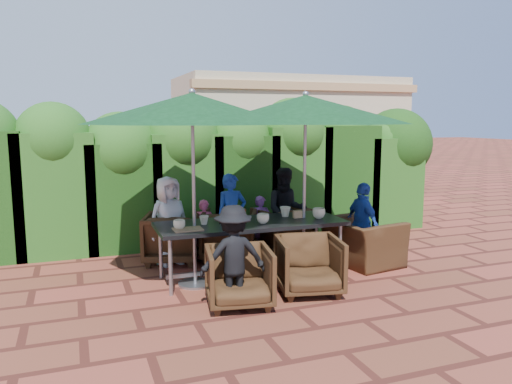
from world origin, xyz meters
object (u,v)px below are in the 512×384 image
object	(u,v)px
umbrella_left	(192,109)
umbrella_right	(305,110)
chair_near_right	(309,262)
chair_near_left	(239,274)
chair_far_left	(172,235)
chair_end_right	(362,234)
chair_far_mid	(229,232)
chair_far_right	(283,228)
dining_table	(251,227)

from	to	relation	value
umbrella_left	umbrella_right	xyz separation A→B (m)	(1.55, 0.07, 0.00)
chair_near_right	chair_near_left	bearing A→B (deg)	-161.95
chair_far_left	chair_end_right	distance (m)	2.78
chair_far_mid	chair_near_left	distance (m)	1.90
chair_far_right	chair_near_left	xyz separation A→B (m)	(-1.37, -1.91, -0.03)
chair_far_right	chair_near_right	distance (m)	1.87
chair_near_left	dining_table	bearing A→B (deg)	72.75
chair_far_mid	chair_near_left	xyz separation A→B (m)	(-0.46, -1.85, -0.04)
dining_table	umbrella_left	size ratio (longest dim) A/B	0.94
umbrella_left	chair_end_right	world-z (taller)	umbrella_left
chair_far_mid	chair_end_right	bearing A→B (deg)	175.62
chair_near_left	chair_end_right	xyz separation A→B (m)	(2.18, 0.92, 0.07)
dining_table	chair_near_left	bearing A→B (deg)	-117.17
chair_far_left	chair_end_right	world-z (taller)	chair_end_right
chair_near_left	chair_end_right	world-z (taller)	chair_end_right
dining_table	chair_near_right	world-z (taller)	chair_near_right
umbrella_right	chair_far_right	size ratio (longest dim) A/B	3.50
chair_near_right	chair_end_right	xyz separation A→B (m)	(1.26, 0.82, 0.06)
dining_table	umbrella_left	xyz separation A→B (m)	(-0.78, -0.07, 1.54)
dining_table	chair_near_left	xyz separation A→B (m)	(-0.48, -0.93, -0.31)
umbrella_right	chair_far_mid	world-z (taller)	umbrella_right
chair_far_right	chair_near_left	size ratio (longest dim) A/B	1.08
umbrella_left	umbrella_right	size ratio (longest dim) A/B	0.95
umbrella_left	chair_far_left	xyz separation A→B (m)	(-0.08, 1.13, -1.81)
chair_far_left	chair_far_mid	world-z (taller)	chair_far_mid
chair_far_left	dining_table	bearing A→B (deg)	147.26
chair_near_right	chair_end_right	world-z (taller)	chair_end_right
dining_table	chair_far_right	world-z (taller)	chair_far_right
dining_table	umbrella_left	world-z (taller)	umbrella_left
umbrella_left	chair_near_left	size ratio (longest dim) A/B	3.59
chair_far_right	chair_far_mid	bearing A→B (deg)	-7.56
chair_near_left	umbrella_left	bearing A→B (deg)	119.26
chair_far_left	chair_near_right	distance (m)	2.30
umbrella_right	chair_near_right	world-z (taller)	umbrella_right
dining_table	chair_near_right	distance (m)	0.99
chair_far_mid	dining_table	bearing A→B (deg)	115.23
chair_far_left	chair_far_right	xyz separation A→B (m)	(1.75, -0.08, -0.00)
umbrella_right	chair_far_mid	bearing A→B (deg)	130.70
chair_far_left	chair_far_mid	size ratio (longest dim) A/B	0.97
umbrella_left	chair_near_right	distance (m)	2.33
umbrella_right	chair_near_left	world-z (taller)	umbrella_right
umbrella_left	chair_near_right	world-z (taller)	umbrella_left
chair_far_left	chair_far_right	distance (m)	1.75
chair_near_right	chair_far_right	bearing A→B (deg)	88.17
umbrella_left	chair_near_right	size ratio (longest dim) A/B	3.48
umbrella_right	chair_far_mid	size ratio (longest dim) A/B	3.41
dining_table	chair_far_right	size ratio (longest dim) A/B	3.12
umbrella_right	chair_far_left	world-z (taller)	umbrella_right
umbrella_right	chair_near_left	size ratio (longest dim) A/B	3.78
umbrella_right	chair_far_left	distance (m)	2.66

